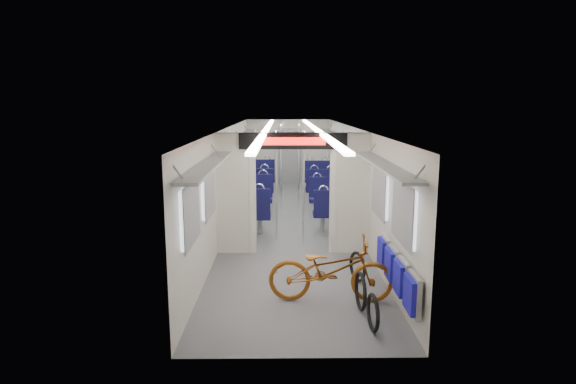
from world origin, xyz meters
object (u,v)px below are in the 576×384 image
object	(u,v)px
bicycle	(331,270)
bike_hoop_b	(361,293)
bike_hoop_a	(373,314)
stanchion_far_left	(281,168)
seat_bay_near_right	(330,201)
bike_hoop_c	(357,268)
seat_bay_far_left	(258,179)
stanchion_far_right	(299,167)
stanchion_near_left	(277,186)
stanchion_near_right	(304,188)
seat_bay_near_left	(252,200)
seat_bay_far_right	(320,180)
flip_bench	(396,271)

from	to	relation	value
bicycle	bike_hoop_b	xyz separation A→B (m)	(0.39, -0.31, -0.23)
bike_hoop_a	stanchion_far_left	distance (m)	7.28
seat_bay_near_right	bike_hoop_c	bearing A→B (deg)	-88.95
seat_bay_far_left	bicycle	bearing A→B (deg)	-79.70
bike_hoop_a	seat_bay_far_left	world-z (taller)	seat_bay_far_left
bicycle	seat_bay_near_right	world-z (taller)	seat_bay_near_right
bike_hoop_b	stanchion_far_right	world-z (taller)	stanchion_far_right
stanchion_near_left	stanchion_near_right	xyz separation A→B (m)	(0.55, -0.25, 0.00)
stanchion_near_left	stanchion_far_left	bearing A→B (deg)	88.27
seat_bay_far_left	bike_hoop_a	bearing A→B (deg)	-78.03
bike_hoop_b	stanchion_near_right	world-z (taller)	stanchion_near_right
bike_hoop_b	bike_hoop_c	world-z (taller)	bike_hoop_b
bike_hoop_b	bike_hoop_c	bearing A→B (deg)	83.52
stanchion_near_right	stanchion_near_left	bearing A→B (deg)	155.29
seat_bay_near_right	bicycle	bearing A→B (deg)	-95.34
seat_bay_far_left	bike_hoop_b	bearing A→B (deg)	-77.49
bicycle	stanchion_near_right	xyz separation A→B (m)	(-0.27, 2.96, 0.68)
stanchion_near_left	seat_bay_near_left	bearing A→B (deg)	113.58
seat_bay_far_left	stanchion_near_left	size ratio (longest dim) A/B	1.01
bike_hoop_c	stanchion_near_left	bearing A→B (deg)	118.54
seat_bay_near_right	stanchion_far_left	xyz separation A→B (m)	(-1.17, 1.48, 0.61)
stanchion_near_right	seat_bay_far_left	bearing A→B (deg)	103.31
stanchion_near_right	stanchion_far_right	bearing A→B (deg)	89.70
stanchion_near_left	stanchion_near_right	size ratio (longest dim) A/B	1.00
stanchion_far_left	stanchion_far_right	world-z (taller)	same
seat_bay_far_left	seat_bay_far_right	distance (m)	1.87
bike_hoop_c	seat_bay_near_right	world-z (taller)	seat_bay_near_right
bike_hoop_b	seat_bay_near_right	distance (m)	5.02
seat_bay_near_left	bicycle	bearing A→B (deg)	-72.79
seat_bay_far_left	stanchion_far_left	size ratio (longest dim) A/B	1.01
bike_hoop_a	stanchion_far_left	size ratio (longest dim) A/B	0.21
bike_hoop_b	stanchion_far_left	xyz separation A→B (m)	(-1.11, 6.49, 0.90)
seat_bay_far_left	stanchion_near_left	distance (m)	4.74
stanchion_near_left	seat_bay_far_right	bearing A→B (deg)	74.95
bike_hoop_a	seat_bay_far_right	distance (m)	8.84
bike_hoop_c	stanchion_far_right	world-z (taller)	stanchion_far_right
bike_hoop_c	seat_bay_near_left	xyz separation A→B (m)	(-1.94, 3.85, 0.34)
bike_hoop_a	seat_bay_far_right	xyz separation A→B (m)	(-0.00, 8.83, 0.34)
stanchion_far_right	seat_bay_near_left	bearing A→B (deg)	-123.62
seat_bay_far_left	bike_hoop_c	bearing A→B (deg)	-74.71
stanchion_far_left	flip_bench	bearing A→B (deg)	-76.38
flip_bench	stanchion_near_left	xyz separation A→B (m)	(-1.67, 3.57, 0.57)
seat_bay_near_right	stanchion_far_right	bearing A→B (deg)	112.04
seat_bay_far_right	stanchion_far_left	size ratio (longest dim) A/B	0.96
bike_hoop_a	stanchion_far_right	xyz separation A→B (m)	(-0.69, 7.35, 0.93)
bicycle	seat_bay_near_left	distance (m)	4.84
seat_bay_far_right	stanchion_far_right	world-z (taller)	stanchion_far_right
flip_bench	bike_hoop_b	distance (m)	0.58
bike_hoop_a	seat_bay_far_left	size ratio (longest dim) A/B	0.21
bike_hoop_c	stanchion_far_right	distance (m)	5.75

